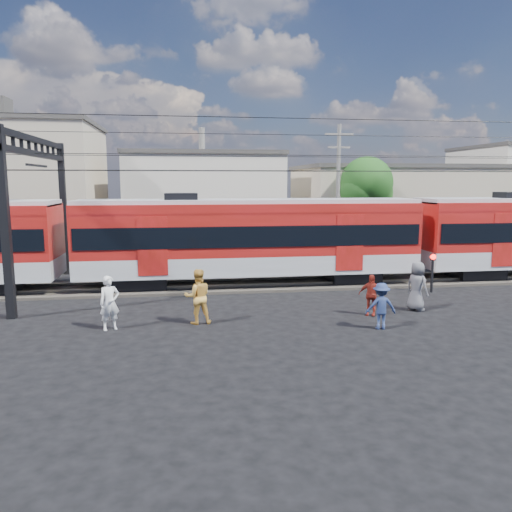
% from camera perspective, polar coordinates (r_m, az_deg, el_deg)
% --- Properties ---
extents(ground, '(120.00, 120.00, 0.00)m').
position_cam_1_polar(ground, '(16.69, 4.78, -8.97)').
color(ground, black).
rests_on(ground, ground).
extents(track_bed, '(70.00, 3.40, 0.12)m').
position_cam_1_polar(track_bed, '(24.29, 0.52, -3.23)').
color(track_bed, '#2D2823').
rests_on(track_bed, ground).
extents(rail_near, '(70.00, 0.12, 0.12)m').
position_cam_1_polar(rail_near, '(23.54, 0.80, -3.31)').
color(rail_near, '#59544C').
rests_on(rail_near, track_bed).
extents(rail_far, '(70.00, 0.12, 0.12)m').
position_cam_1_polar(rail_far, '(24.99, 0.26, -2.62)').
color(rail_far, '#59544C').
rests_on(rail_far, track_bed).
extents(commuter_train, '(50.30, 3.08, 4.17)m').
position_cam_1_polar(commuter_train, '(23.88, -0.24, 2.25)').
color(commuter_train, black).
rests_on(commuter_train, ground).
extents(catenary, '(70.00, 9.30, 7.52)m').
position_cam_1_polar(catenary, '(24.03, -20.53, 8.29)').
color(catenary, black).
rests_on(catenary, ground).
extents(building_west, '(14.28, 10.20, 9.30)m').
position_cam_1_polar(building_west, '(41.70, -27.19, 7.11)').
color(building_west, tan).
rests_on(building_west, ground).
extents(building_midwest, '(12.24, 12.24, 7.30)m').
position_cam_1_polar(building_midwest, '(42.55, -6.11, 6.65)').
color(building_midwest, beige).
rests_on(building_midwest, ground).
extents(building_mideast, '(16.32, 10.20, 6.30)m').
position_cam_1_polar(building_mideast, '(43.30, 15.85, 5.75)').
color(building_mideast, tan).
rests_on(building_mideast, ground).
extents(utility_pole_mid, '(1.80, 0.24, 8.50)m').
position_cam_1_polar(utility_pole_mid, '(31.99, 9.34, 7.56)').
color(utility_pole_mid, slate).
rests_on(utility_pole_mid, ground).
extents(tree_near, '(3.82, 3.64, 6.72)m').
position_cam_1_polar(tree_near, '(35.96, 12.74, 7.76)').
color(tree_near, '#382619').
rests_on(tree_near, ground).
extents(pedestrian_a, '(0.80, 0.68, 1.86)m').
position_cam_1_polar(pedestrian_a, '(17.68, -16.39, -5.17)').
color(pedestrian_a, silver).
rests_on(pedestrian_a, ground).
extents(pedestrian_b, '(1.03, 0.84, 1.96)m').
position_cam_1_polar(pedestrian_b, '(17.79, -6.67, -4.62)').
color(pedestrian_b, gold).
rests_on(pedestrian_b, ground).
extents(pedestrian_c, '(1.08, 0.68, 1.60)m').
position_cam_1_polar(pedestrian_c, '(17.60, 14.09, -5.57)').
color(pedestrian_c, navy).
rests_on(pedestrian_c, ground).
extents(pedestrian_d, '(0.99, 0.77, 1.56)m').
position_cam_1_polar(pedestrian_d, '(19.29, 12.99, -4.36)').
color(pedestrian_d, maroon).
rests_on(pedestrian_d, ground).
extents(pedestrian_e, '(0.98, 1.12, 1.93)m').
position_cam_1_polar(pedestrian_e, '(20.45, 17.92, -3.30)').
color(pedestrian_e, '#535258').
rests_on(pedestrian_e, ground).
extents(crossing_signal, '(0.26, 0.26, 1.80)m').
position_cam_1_polar(crossing_signal, '(23.93, 19.53, -1.01)').
color(crossing_signal, black).
rests_on(crossing_signal, ground).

